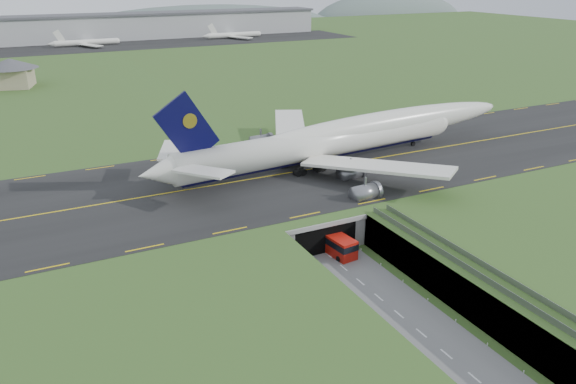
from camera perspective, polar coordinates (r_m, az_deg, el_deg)
ground at (r=92.64m, az=6.33°, el=-8.32°), size 900.00×900.00×0.00m
airfield_deck at (r=91.18m, az=6.41°, el=-6.69°), size 800.00×800.00×6.00m
trench_road at (r=87.32m, az=9.01°, el=-10.42°), size 12.00×75.00×0.20m
taxiway at (r=116.48m, az=-2.24°, el=1.54°), size 800.00×44.00×0.18m
tunnel_portal at (r=103.94m, az=1.48°, el=-2.65°), size 17.00×22.30×6.00m
guideway at (r=83.82m, az=20.10°, el=-8.90°), size 3.00×53.00×7.05m
jumbo_jet at (r=125.97m, az=5.99°, el=5.57°), size 95.91×61.24×20.34m
shuttle_tram at (r=97.97m, az=4.85°, el=-5.24°), size 4.23×8.91×3.48m
service_building at (r=231.36m, az=-26.33°, el=11.02°), size 23.54×23.54×10.49m
cargo_terminal at (r=370.47m, az=-20.13°, el=15.39°), size 320.00×67.00×15.60m
distant_hills at (r=511.21m, az=-14.48°, el=15.33°), size 700.00×91.00×60.00m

